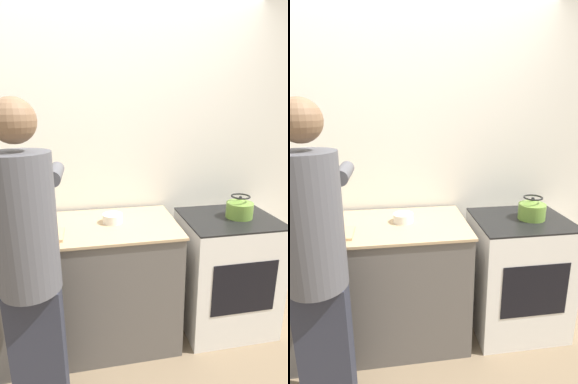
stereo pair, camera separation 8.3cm
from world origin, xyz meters
The scene contains 9 objects.
ground_plane centered at (0.00, 0.00, 0.00)m, with size 12.00×12.00×0.00m, color #7A664C.
wall_back centered at (0.00, 0.71, 1.30)m, with size 8.00×0.05×2.60m.
counter centered at (-0.39, 0.32, 0.46)m, with size 1.75×0.67×0.92m.
oven centered at (0.91, 0.30, 0.46)m, with size 0.69×0.60×0.92m.
person centered at (-0.44, -0.23, 0.97)m, with size 0.34×0.58×1.77m.
cutting_board centered at (-0.46, 0.18, 0.93)m, with size 0.32×0.21×0.02m.
knife centered at (-0.51, 0.21, 0.95)m, with size 0.18×0.10×0.01m.
kettle centered at (0.98, 0.29, 0.99)m, with size 0.20×0.20×0.17m.
bowl_prep centered at (0.03, 0.35, 0.96)m, with size 0.14×0.14×0.06m.
Camera 1 is at (-0.13, -1.66, 1.72)m, focal length 28.00 mm.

